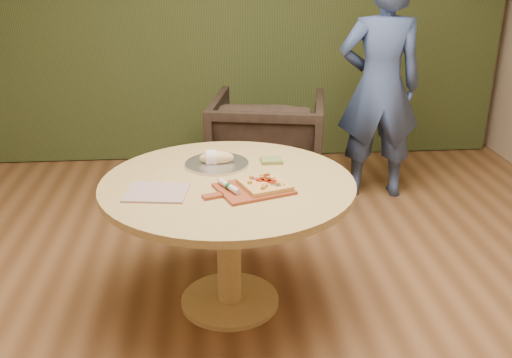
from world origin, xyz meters
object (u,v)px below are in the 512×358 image
Objects in this scene: serving_tray at (217,164)px; person_standing at (380,87)px; pizza_paddle at (252,189)px; bread_roll at (215,158)px; cutlery_roll at (229,186)px; flatbread_pizza at (265,184)px; armchair at (268,139)px; pedestal_table at (228,205)px.

person_standing reaches higher than serving_tray.
bread_roll is at bearing 95.06° from pizza_paddle.
bread_roll is (-0.06, 0.39, 0.01)m from cutlery_roll.
flatbread_pizza is 0.18m from cutlery_roll.
pizza_paddle is 0.42m from bread_roll.
pizza_paddle is 2.56× the size of cutlery_roll.
flatbread_pizza is 1.78m from armchair.
pedestal_table is at bearing 87.76° from armchair.
bread_roll is (-0.01, 0.00, 0.04)m from serving_tray.
flatbread_pizza is 1.46× the size of bread_roll.
armchair is (0.27, 1.75, -0.31)m from pizza_paddle.
bread_roll is at bearing 180.00° from serving_tray.
person_standing is (1.29, 1.25, 0.13)m from serving_tray.
bread_roll reaches higher than pizza_paddle.
pedestal_table is 7.20× the size of cutlery_roll.
bread_roll is (-0.18, 0.38, 0.04)m from pizza_paddle.
person_standing is (1.05, 1.62, 0.11)m from flatbread_pizza.
armchair is at bearing 72.40° from serving_tray.
bread_roll is (-0.24, 0.37, 0.02)m from flatbread_pizza.
armchair is at bearing 49.48° from cutlery_roll.
armchair is (0.38, 1.61, -0.16)m from pedestal_table.
cutlery_roll is 2.05m from person_standing.
serving_tray is at bearing 122.01° from flatbread_pizza.
pedestal_table is 4.74× the size of flatbread_pizza.
flatbread_pizza reaches higher than serving_tray.
pedestal_table is at bearing 54.89° from person_standing.
pedestal_table is at bearing 62.36° from cutlery_roll.
serving_tray is (-0.05, 0.39, -0.02)m from cutlery_roll.
pizza_paddle is 1.69× the size of flatbread_pizza.
person_standing is (1.30, 1.25, 0.10)m from bread_roll.
bread_roll is at bearing 48.48° from person_standing.
armchair reaches higher than flatbread_pizza.
flatbread_pizza is 1.94m from person_standing.
bread_roll reaches higher than flatbread_pizza.
cutlery_roll is at bearing -81.04° from bread_roll.
flatbread_pizza is 0.16× the size of person_standing.
serving_tray is at bearing 69.40° from cutlery_roll.
person_standing reaches higher than bread_roll.
pizza_paddle is 1.33× the size of serving_tray.
bread_roll is 0.22× the size of armchair.
flatbread_pizza is at bearing -57.02° from bread_roll.
bread_roll is at bearing 70.67° from cutlery_roll.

